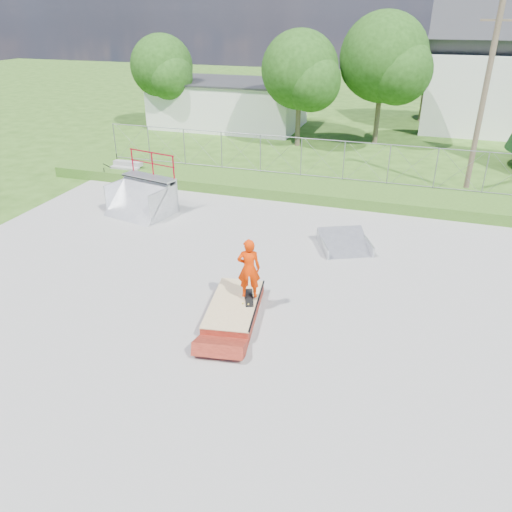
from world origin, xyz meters
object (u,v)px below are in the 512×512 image
at_px(flat_bank_ramp, 345,243).
at_px(skater, 249,271).
at_px(grind_box, 234,309).
at_px(quarter_pipe, 138,187).

distance_m(flat_bank_ramp, skater, 5.31).
height_order(grind_box, flat_bank_ramp, flat_bank_ramp).
xyz_separation_m(flat_bank_ramp, skater, (-1.90, -4.85, 1.05)).
bearing_deg(grind_box, quarter_pipe, 128.03).
bearing_deg(flat_bank_ramp, grind_box, -137.98).
distance_m(quarter_pipe, skater, 8.63).
xyz_separation_m(grind_box, quarter_pipe, (-6.27, 5.82, 1.00)).
xyz_separation_m(grind_box, skater, (0.34, 0.28, 1.10)).
relative_size(flat_bank_ramp, skater, 1.01).
height_order(grind_box, skater, skater).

